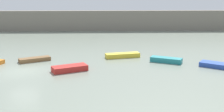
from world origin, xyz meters
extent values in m
plane|color=gray|center=(0.00, 0.00, 0.00)|extent=(120.00, 120.00, 0.00)
cube|color=gray|center=(0.00, 25.14, 1.72)|extent=(80.00, 1.20, 3.45)
cube|color=brown|center=(0.22, 3.52, 0.19)|extent=(3.15, 2.22, 0.39)
cube|color=red|center=(4.11, -0.13, 0.25)|extent=(3.29, 2.39, 0.49)
cube|color=gold|center=(9.12, 4.94, 0.23)|extent=(3.73, 1.74, 0.46)
cube|color=teal|center=(13.27, 2.70, 0.24)|extent=(3.16, 2.21, 0.48)
cube|color=#2B4CAD|center=(17.79, 0.55, 0.21)|extent=(3.64, 3.08, 0.41)
camera|label=1|loc=(7.05, -24.95, 7.09)|focal=46.71mm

